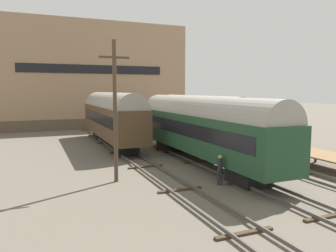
# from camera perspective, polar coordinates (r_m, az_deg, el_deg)

# --- Properties ---
(ground_plane) EXTENTS (200.00, 200.00, 0.00)m
(ground_plane) POSITION_cam_1_polar(r_m,az_deg,el_deg) (23.06, 8.92, -7.77)
(ground_plane) COLOR #60594C
(track_left) EXTENTS (2.60, 60.00, 0.26)m
(track_left) POSITION_cam_1_polar(r_m,az_deg,el_deg) (21.15, -1.33, -8.59)
(track_left) COLOR #4C4742
(track_left) RESTS_ON ground
(track_middle) EXTENTS (2.60, 60.00, 0.26)m
(track_middle) POSITION_cam_1_polar(r_m,az_deg,el_deg) (23.03, 8.93, -7.42)
(track_middle) COLOR #4C4742
(track_middle) RESTS_ON ground
(track_right) EXTENTS (2.60, 60.00, 0.26)m
(track_right) POSITION_cam_1_polar(r_m,az_deg,el_deg) (25.53, 17.37, -6.29)
(track_right) COLOR #4C4742
(track_right) RESTS_ON ground
(train_car_brown) EXTENTS (2.99, 16.11, 5.33)m
(train_car_brown) POSITION_cam_1_polar(r_m,az_deg,el_deg) (33.60, -9.76, 1.85)
(train_car_brown) COLOR black
(train_car_brown) RESTS_ON ground
(train_car_maroon) EXTENTS (2.94, 15.70, 5.02)m
(train_car_maroon) POSITION_cam_1_polar(r_m,az_deg,el_deg) (34.58, 5.32, 1.73)
(train_car_maroon) COLOR black
(train_car_maroon) RESTS_ON ground
(train_car_green) EXTENTS (2.92, 18.57, 5.11)m
(train_car_green) POSITION_cam_1_polar(r_m,az_deg,el_deg) (24.93, 5.72, 0.15)
(train_car_green) COLOR black
(train_car_green) RESTS_ON ground
(station_platform) EXTENTS (2.94, 10.31, 1.05)m
(station_platform) POSITION_cam_1_polar(r_m,az_deg,el_deg) (26.98, 22.45, -4.04)
(station_platform) COLOR brown
(station_platform) RESTS_ON ground
(bench) EXTENTS (1.40, 0.40, 0.91)m
(bench) POSITION_cam_1_polar(r_m,az_deg,el_deg) (28.25, 18.59, -2.27)
(bench) COLOR brown
(bench) RESTS_ON station_platform
(person_worker) EXTENTS (0.32, 0.32, 1.79)m
(person_worker) POSITION_cam_1_polar(r_m,az_deg,el_deg) (19.56, 9.02, -7.04)
(person_worker) COLOR #282833
(person_worker) RESTS_ON ground
(utility_pole) EXTENTS (1.80, 0.24, 8.50)m
(utility_pole) POSITION_cam_1_polar(r_m,az_deg,el_deg) (19.80, -9.20, 2.86)
(utility_pole) COLOR #473828
(utility_pole) RESTS_ON ground
(warehouse_building) EXTENTS (28.69, 10.17, 15.47)m
(warehouse_building) POSITION_cam_1_polar(r_m,az_deg,el_deg) (52.95, -13.77, 8.42)
(warehouse_building) COLOR brown
(warehouse_building) RESTS_ON ground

